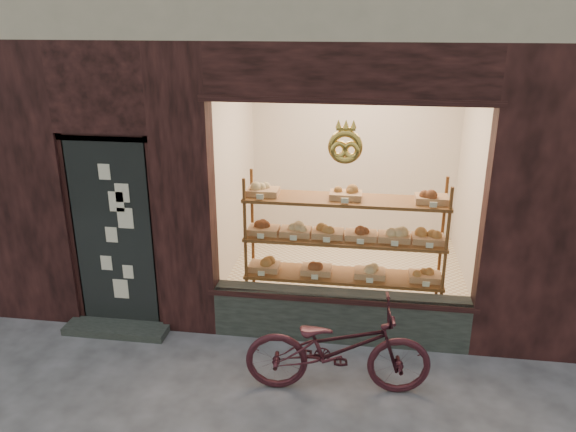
# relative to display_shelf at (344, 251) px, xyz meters

# --- Properties ---
(display_shelf) EXTENTS (2.20, 0.45, 1.70)m
(display_shelf) POSITION_rel_display_shelf_xyz_m (0.00, 0.00, 0.00)
(display_shelf) COLOR brown
(display_shelf) RESTS_ON ground
(bicycle) EXTENTS (1.75, 0.74, 0.90)m
(bicycle) POSITION_rel_display_shelf_xyz_m (0.03, -1.30, -0.41)
(bicycle) COLOR #36141B
(bicycle) RESTS_ON ground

